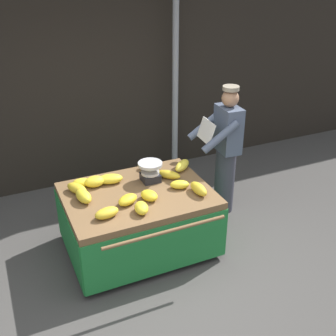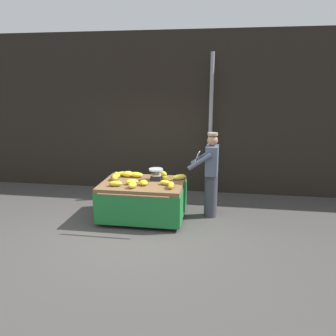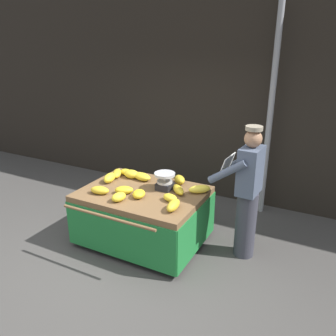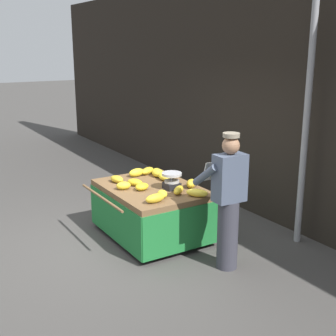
{
  "view_description": "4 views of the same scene",
  "coord_description": "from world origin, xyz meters",
  "px_view_note": "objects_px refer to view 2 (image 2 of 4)",
  "views": [
    {
      "loc": [
        -1.29,
        -3.05,
        3.11
      ],
      "look_at": [
        0.42,
        0.74,
        0.97
      ],
      "focal_mm": 44.77,
      "sensor_mm": 36.0,
      "label": 1
    },
    {
      "loc": [
        1.51,
        -5.46,
        2.64
      ],
      "look_at": [
        0.56,
        0.65,
        1.08
      ],
      "focal_mm": 35.95,
      "sensor_mm": 36.0,
      "label": 2
    },
    {
      "loc": [
        2.25,
        -2.79,
        2.6
      ],
      "look_at": [
        0.37,
        0.83,
        1.1
      ],
      "focal_mm": 36.33,
      "sensor_mm": 36.0,
      "label": 3
    },
    {
      "loc": [
        5.39,
        -2.31,
        2.7
      ],
      "look_at": [
        0.49,
        0.72,
        1.14
      ],
      "focal_mm": 48.46,
      "sensor_mm": 36.0,
      "label": 4
    }
  ],
  "objects_px": {
    "street_pole": "(210,127)",
    "banana_bunch_9": "(144,183)",
    "banana_bunch_7": "(136,175)",
    "banana_bunch_1": "(132,182)",
    "banana_bunch_13": "(180,177)",
    "banana_bunch_11": "(165,182)",
    "banana_bunch_12": "(163,174)",
    "weighing_scale": "(156,174)",
    "banana_bunch_8": "(132,185)",
    "banana_bunch_6": "(115,183)",
    "banana_bunch_5": "(128,174)",
    "banana_cart": "(143,192)",
    "banana_bunch_10": "(117,175)",
    "banana_bunch_3": "(171,185)",
    "banana_bunch_4": "(123,174)",
    "banana_bunch_2": "(166,179)",
    "banana_bunch_0": "(115,177)",
    "vendor_person": "(211,175)"
  },
  "relations": [
    {
      "from": "banana_bunch_8",
      "to": "banana_cart",
      "type": "bearing_deg",
      "value": 75.15
    },
    {
      "from": "weighing_scale",
      "to": "banana_bunch_8",
      "type": "height_order",
      "value": "weighing_scale"
    },
    {
      "from": "banana_bunch_1",
      "to": "banana_bunch_11",
      "type": "height_order",
      "value": "banana_bunch_1"
    },
    {
      "from": "banana_bunch_7",
      "to": "banana_bunch_8",
      "type": "height_order",
      "value": "banana_bunch_8"
    },
    {
      "from": "banana_bunch_3",
      "to": "banana_bunch_7",
      "type": "relative_size",
      "value": 0.97
    },
    {
      "from": "banana_cart",
      "to": "banana_bunch_5",
      "type": "height_order",
      "value": "banana_bunch_5"
    },
    {
      "from": "banana_bunch_7",
      "to": "banana_bunch_12",
      "type": "bearing_deg",
      "value": 13.55
    },
    {
      "from": "banana_bunch_9",
      "to": "banana_bunch_10",
      "type": "bearing_deg",
      "value": 145.34
    },
    {
      "from": "street_pole",
      "to": "banana_bunch_3",
      "type": "height_order",
      "value": "street_pole"
    },
    {
      "from": "banana_bunch_0",
      "to": "banana_bunch_3",
      "type": "bearing_deg",
      "value": -16.75
    },
    {
      "from": "banana_bunch_5",
      "to": "banana_bunch_9",
      "type": "distance_m",
      "value": 0.69
    },
    {
      "from": "banana_bunch_1",
      "to": "banana_bunch_8",
      "type": "height_order",
      "value": "banana_bunch_8"
    },
    {
      "from": "banana_bunch_6",
      "to": "banana_bunch_8",
      "type": "relative_size",
      "value": 1.23
    },
    {
      "from": "street_pole",
      "to": "banana_bunch_7",
      "type": "height_order",
      "value": "street_pole"
    },
    {
      "from": "banana_bunch_5",
      "to": "banana_bunch_12",
      "type": "distance_m",
      "value": 0.73
    },
    {
      "from": "banana_cart",
      "to": "banana_bunch_5",
      "type": "relative_size",
      "value": 7.02
    },
    {
      "from": "weighing_scale",
      "to": "banana_bunch_4",
      "type": "bearing_deg",
      "value": 165.02
    },
    {
      "from": "street_pole",
      "to": "banana_bunch_0",
      "type": "distance_m",
      "value": 2.57
    },
    {
      "from": "banana_bunch_13",
      "to": "banana_bunch_4",
      "type": "bearing_deg",
      "value": 175.59
    },
    {
      "from": "banana_bunch_1",
      "to": "banana_bunch_13",
      "type": "bearing_deg",
      "value": 28.64
    },
    {
      "from": "banana_bunch_1",
      "to": "street_pole",
      "type": "bearing_deg",
      "value": 52.52
    },
    {
      "from": "banana_bunch_7",
      "to": "banana_bunch_12",
      "type": "height_order",
      "value": "banana_bunch_12"
    },
    {
      "from": "banana_bunch_2",
      "to": "banana_bunch_10",
      "type": "relative_size",
      "value": 1.04
    },
    {
      "from": "banana_bunch_6",
      "to": "banana_bunch_13",
      "type": "xyz_separation_m",
      "value": [
        1.14,
        0.63,
        0.0
      ]
    },
    {
      "from": "banana_bunch_0",
      "to": "banana_bunch_13",
      "type": "distance_m",
      "value": 1.3
    },
    {
      "from": "banana_bunch_4",
      "to": "banana_bunch_10",
      "type": "xyz_separation_m",
      "value": [
        -0.09,
        -0.12,
        0.01
      ]
    },
    {
      "from": "banana_bunch_11",
      "to": "banana_bunch_4",
      "type": "bearing_deg",
      "value": 153.32
    },
    {
      "from": "banana_bunch_1",
      "to": "banana_bunch_2",
      "type": "distance_m",
      "value": 0.71
    },
    {
      "from": "banana_bunch_8",
      "to": "banana_bunch_12",
      "type": "height_order",
      "value": "banana_bunch_12"
    },
    {
      "from": "banana_bunch_2",
      "to": "banana_bunch_6",
      "type": "xyz_separation_m",
      "value": [
        -0.9,
        -0.5,
        0.0
      ]
    },
    {
      "from": "banana_bunch_2",
      "to": "banana_bunch_9",
      "type": "distance_m",
      "value": 0.52
    },
    {
      "from": "banana_bunch_6",
      "to": "banana_bunch_8",
      "type": "distance_m",
      "value": 0.35
    },
    {
      "from": "banana_bunch_4",
      "to": "banana_bunch_1",
      "type": "bearing_deg",
      "value": -58.81
    },
    {
      "from": "banana_bunch_8",
      "to": "banana_bunch_10",
      "type": "relative_size",
      "value": 0.73
    },
    {
      "from": "vendor_person",
      "to": "banana_bunch_11",
      "type": "bearing_deg",
      "value": -153.53
    },
    {
      "from": "banana_bunch_8",
      "to": "banana_bunch_0",
      "type": "bearing_deg",
      "value": 136.35
    },
    {
      "from": "banana_bunch_1",
      "to": "banana_bunch_11",
      "type": "xyz_separation_m",
      "value": [
        0.64,
        0.07,
        -0.0
      ]
    },
    {
      "from": "banana_bunch_5",
      "to": "banana_bunch_10",
      "type": "height_order",
      "value": "banana_bunch_5"
    },
    {
      "from": "banana_bunch_0",
      "to": "street_pole",
      "type": "bearing_deg",
      "value": 41.35
    },
    {
      "from": "banana_bunch_10",
      "to": "vendor_person",
      "type": "height_order",
      "value": "vendor_person"
    },
    {
      "from": "street_pole",
      "to": "banana_bunch_9",
      "type": "distance_m",
      "value": 2.36
    },
    {
      "from": "banana_bunch_5",
      "to": "banana_bunch_11",
      "type": "xyz_separation_m",
      "value": [
        0.86,
        -0.43,
        -0.02
      ]
    },
    {
      "from": "banana_cart",
      "to": "banana_bunch_5",
      "type": "distance_m",
      "value": 0.57
    },
    {
      "from": "banana_cart",
      "to": "banana_bunch_7",
      "type": "relative_size",
      "value": 5.54
    },
    {
      "from": "weighing_scale",
      "to": "banana_bunch_6",
      "type": "distance_m",
      "value": 0.86
    },
    {
      "from": "banana_bunch_9",
      "to": "banana_bunch_2",
      "type": "bearing_deg",
      "value": 42.8
    },
    {
      "from": "banana_bunch_11",
      "to": "banana_bunch_12",
      "type": "bearing_deg",
      "value": 104.15
    },
    {
      "from": "banana_bunch_6",
      "to": "banana_bunch_11",
      "type": "relative_size",
      "value": 1.19
    },
    {
      "from": "banana_bunch_1",
      "to": "banana_bunch_3",
      "type": "bearing_deg",
      "value": -8.57
    },
    {
      "from": "street_pole",
      "to": "banana_bunch_7",
      "type": "xyz_separation_m",
      "value": [
        -1.45,
        -1.34,
        -0.85
      ]
    }
  ]
}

